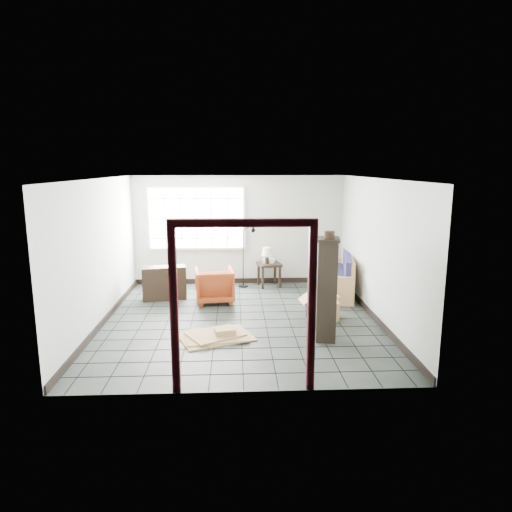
{
  "coord_description": "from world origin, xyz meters",
  "views": [
    {
      "loc": [
        -0.1,
        -8.09,
        2.81
      ],
      "look_at": [
        0.3,
        0.3,
        1.15
      ],
      "focal_mm": 32.0,
      "sensor_mm": 36.0,
      "label": 1
    }
  ],
  "objects_px": {
    "futon_sofa": "(338,279)",
    "tall_shelf": "(327,289)",
    "side_table": "(269,267)",
    "armchair": "(214,284)"
  },
  "relations": [
    {
      "from": "armchair",
      "to": "tall_shelf",
      "type": "relative_size",
      "value": 0.47
    },
    {
      "from": "side_table",
      "to": "tall_shelf",
      "type": "relative_size",
      "value": 0.36
    },
    {
      "from": "armchair",
      "to": "futon_sofa",
      "type": "bearing_deg",
      "value": -175.33
    },
    {
      "from": "side_table",
      "to": "tall_shelf",
      "type": "height_order",
      "value": "tall_shelf"
    },
    {
      "from": "futon_sofa",
      "to": "side_table",
      "type": "height_order",
      "value": "futon_sofa"
    },
    {
      "from": "futon_sofa",
      "to": "tall_shelf",
      "type": "relative_size",
      "value": 1.25
    },
    {
      "from": "futon_sofa",
      "to": "armchair",
      "type": "bearing_deg",
      "value": -156.64
    },
    {
      "from": "tall_shelf",
      "to": "armchair",
      "type": "bearing_deg",
      "value": 140.75
    },
    {
      "from": "armchair",
      "to": "tall_shelf",
      "type": "xyz_separation_m",
      "value": [
        1.92,
        -2.2,
        0.47
      ]
    },
    {
      "from": "futon_sofa",
      "to": "tall_shelf",
      "type": "bearing_deg",
      "value": -95.0
    }
  ]
}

